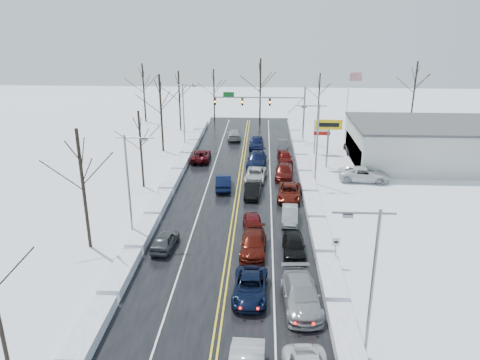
# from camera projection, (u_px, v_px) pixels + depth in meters

# --- Properties ---
(ground) EXTENTS (160.00, 160.00, 0.00)m
(ground) POSITION_uv_depth(u_px,v_px,m) (234.00, 219.00, 43.65)
(ground) COLOR white
(ground) RESTS_ON ground
(road_surface) EXTENTS (14.00, 84.00, 0.01)m
(road_surface) POSITION_uv_depth(u_px,v_px,m) (235.00, 211.00, 45.53)
(road_surface) COLOR black
(road_surface) RESTS_ON ground
(snow_bank_left) EXTENTS (1.59, 72.00, 0.80)m
(snow_bank_left) POSITION_uv_depth(u_px,v_px,m) (158.00, 209.00, 45.89)
(snow_bank_left) COLOR white
(snow_bank_left) RESTS_ON ground
(snow_bank_right) EXTENTS (1.59, 72.00, 0.80)m
(snow_bank_right) POSITION_uv_depth(u_px,v_px,m) (314.00, 212.00, 45.17)
(snow_bank_right) COLOR white
(snow_bank_right) RESTS_ON ground
(traffic_signal_mast) EXTENTS (13.28, 0.39, 8.00)m
(traffic_signal_mast) POSITION_uv_depth(u_px,v_px,m) (269.00, 105.00, 67.90)
(traffic_signal_mast) COLOR slate
(traffic_signal_mast) RESTS_ON ground
(tires_plus_sign) EXTENTS (3.20, 0.34, 6.00)m
(tires_plus_sign) POSITION_uv_depth(u_px,v_px,m) (329.00, 128.00, 56.47)
(tires_plus_sign) COLOR slate
(tires_plus_sign) RESTS_ON ground
(used_vehicles_sign) EXTENTS (2.20, 0.22, 4.65)m
(used_vehicles_sign) POSITION_uv_depth(u_px,v_px,m) (322.00, 130.00, 62.68)
(used_vehicles_sign) COLOR slate
(used_vehicles_sign) RESTS_ON ground
(speed_limit_sign) EXTENTS (0.55, 0.09, 2.35)m
(speed_limit_sign) POSITION_uv_depth(u_px,v_px,m) (336.00, 246.00, 35.20)
(speed_limit_sign) COLOR slate
(speed_limit_sign) RESTS_ON ground
(flagpole) EXTENTS (1.87, 1.20, 10.00)m
(flagpole) POSITION_uv_depth(u_px,v_px,m) (349.00, 100.00, 69.08)
(flagpole) COLOR silver
(flagpole) RESTS_ON ground
(dealership_building) EXTENTS (20.40, 12.40, 5.30)m
(dealership_building) POSITION_uv_depth(u_px,v_px,m) (434.00, 144.00, 58.51)
(dealership_building) COLOR beige
(dealership_building) RESTS_ON ground
(streetlight_se) EXTENTS (3.20, 0.25, 9.00)m
(streetlight_se) POSITION_uv_depth(u_px,v_px,m) (370.00, 274.00, 24.55)
(streetlight_se) COLOR slate
(streetlight_se) RESTS_ON ground
(streetlight_ne) EXTENTS (3.20, 0.25, 9.00)m
(streetlight_ne) POSITION_uv_depth(u_px,v_px,m) (316.00, 138.00, 50.84)
(streetlight_ne) COLOR slate
(streetlight_ne) RESTS_ON ground
(streetlight_sw) EXTENTS (3.20, 0.25, 9.00)m
(streetlight_sw) POSITION_uv_depth(u_px,v_px,m) (130.00, 179.00, 38.48)
(streetlight_sw) COLOR slate
(streetlight_sw) RESTS_ON ground
(streetlight_nw) EXTENTS (3.20, 0.25, 9.00)m
(streetlight_nw) POSITION_uv_depth(u_px,v_px,m) (185.00, 110.00, 64.76)
(streetlight_nw) COLOR slate
(streetlight_nw) RESTS_ON ground
(tree_left_b) EXTENTS (4.00, 4.00, 10.00)m
(tree_left_b) POSITION_uv_depth(u_px,v_px,m) (81.00, 166.00, 36.18)
(tree_left_b) COLOR #2D231C
(tree_left_b) RESTS_ON ground
(tree_left_c) EXTENTS (3.40, 3.40, 8.50)m
(tree_left_c) POSITION_uv_depth(u_px,v_px,m) (140.00, 135.00, 49.63)
(tree_left_c) COLOR #2D231C
(tree_left_c) RESTS_ON ground
(tree_left_d) EXTENTS (4.20, 4.20, 10.50)m
(tree_left_d) POSITION_uv_depth(u_px,v_px,m) (160.00, 98.00, 62.33)
(tree_left_d) COLOR #2D231C
(tree_left_d) RESTS_ON ground
(tree_left_e) EXTENTS (3.80, 3.80, 9.50)m
(tree_left_e) POSITION_uv_depth(u_px,v_px,m) (179.00, 89.00, 73.81)
(tree_left_e) COLOR #2D231C
(tree_left_e) RESTS_ON ground
(tree_far_a) EXTENTS (4.00, 4.00, 10.00)m
(tree_far_a) POSITION_uv_depth(u_px,v_px,m) (143.00, 81.00, 79.67)
(tree_far_a) COLOR #2D231C
(tree_far_a) RESTS_ON ground
(tree_far_b) EXTENTS (3.60, 3.60, 9.00)m
(tree_far_b) POSITION_uv_depth(u_px,v_px,m) (214.00, 85.00, 80.28)
(tree_far_b) COLOR #2D231C
(tree_far_b) RESTS_ON ground
(tree_far_c) EXTENTS (4.40, 4.40, 11.00)m
(tree_far_c) POSITION_uv_depth(u_px,v_px,m) (260.00, 79.00, 77.55)
(tree_far_c) COLOR #2D231C
(tree_far_c) RESTS_ON ground
(tree_far_d) EXTENTS (3.40, 3.40, 8.50)m
(tree_far_d) POSITION_uv_depth(u_px,v_px,m) (319.00, 88.00, 79.08)
(tree_far_d) COLOR #2D231C
(tree_far_d) RESTS_ON ground
(tree_far_e) EXTENTS (4.20, 4.20, 10.50)m
(tree_far_e) POSITION_uv_depth(u_px,v_px,m) (416.00, 80.00, 78.32)
(tree_far_e) COLOR #2D231C
(tree_far_e) RESTS_ON ground
(queued_car_2) EXTENTS (2.43, 5.07, 1.40)m
(queued_car_2) POSITION_uv_depth(u_px,v_px,m) (250.00, 296.00, 31.94)
(queued_car_2) COLOR black
(queued_car_2) RESTS_ON ground
(queued_car_3) EXTENTS (2.22, 5.09, 1.46)m
(queued_car_3) POSITION_uv_depth(u_px,v_px,m) (253.00, 252.00, 37.73)
(queued_car_3) COLOR #4A1009
(queued_car_3) RESTS_ON ground
(queued_car_4) EXTENTS (2.10, 4.33, 1.42)m
(queued_car_4) POSITION_uv_depth(u_px,v_px,m) (253.00, 232.00, 41.13)
(queued_car_4) COLOR #520A0E
(queued_car_4) RESTS_ON ground
(queued_car_5) EXTENTS (1.83, 4.52, 1.46)m
(queued_car_5) POSITION_uv_depth(u_px,v_px,m) (253.00, 196.00, 49.17)
(queued_car_5) COLOR black
(queued_car_5) RESTS_ON ground
(queued_car_6) EXTENTS (2.69, 5.06, 1.35)m
(queued_car_6) POSITION_uv_depth(u_px,v_px,m) (255.00, 180.00, 53.65)
(queued_car_6) COLOR #BABBBD
(queued_car_6) RESTS_ON ground
(queued_car_7) EXTENTS (2.67, 5.77, 1.63)m
(queued_car_7) POSITION_uv_depth(u_px,v_px,m) (257.00, 166.00, 58.76)
(queued_car_7) COLOR black
(queued_car_7) RESTS_ON ground
(queued_car_8) EXTENTS (2.11, 4.86, 1.63)m
(queued_car_8) POSITION_uv_depth(u_px,v_px,m) (256.00, 148.00, 66.32)
(queued_car_8) COLOR #0B1133
(queued_car_8) RESTS_ON ground
(queued_car_11) EXTENTS (2.77, 5.92, 1.67)m
(queued_car_11) POSITION_uv_depth(u_px,v_px,m) (300.00, 306.00, 30.87)
(queued_car_11) COLOR gray
(queued_car_11) RESTS_ON ground
(queued_car_12) EXTENTS (1.79, 4.42, 1.51)m
(queued_car_12) POSITION_uv_depth(u_px,v_px,m) (294.00, 254.00, 37.45)
(queued_car_12) COLOR black
(queued_car_12) RESTS_ON ground
(queued_car_13) EXTENTS (1.68, 4.18, 1.35)m
(queued_car_13) POSITION_uv_depth(u_px,v_px,m) (290.00, 221.00, 43.21)
(queued_car_13) COLOR gray
(queued_car_13) RESTS_ON ground
(queued_car_14) EXTENTS (2.80, 5.29, 1.42)m
(queued_car_14) POSITION_uv_depth(u_px,v_px,m) (289.00, 198.00, 48.51)
(queued_car_14) COLOR #4F120A
(queued_car_14) RESTS_ON ground
(queued_car_15) EXTENTS (2.42, 5.15, 1.45)m
(queued_car_15) POSITION_uv_depth(u_px,v_px,m) (284.00, 177.00, 54.63)
(queued_car_15) COLOR #470C09
(queued_car_15) RESTS_ON ground
(queued_car_16) EXTENTS (2.01, 4.46, 1.49)m
(queued_car_16) POSITION_uv_depth(u_px,v_px,m) (285.00, 162.00, 59.99)
(queued_car_16) COLOR #520B0A
(queued_car_16) RESTS_ON ground
(queued_car_17) EXTENTS (1.65, 4.10, 1.33)m
(queued_car_17) POSITION_uv_depth(u_px,v_px,m) (283.00, 150.00, 65.50)
(queued_car_17) COLOR #3D4042
(queued_car_17) RESTS_ON ground
(oncoming_car_0) EXTENTS (1.96, 4.80, 1.55)m
(oncoming_car_0) POSITION_uv_depth(u_px,v_px,m) (224.00, 188.00, 51.29)
(oncoming_car_0) COLOR black
(oncoming_car_0) RESTS_ON ground
(oncoming_car_1) EXTENTS (2.44, 5.08, 1.40)m
(oncoming_car_1) POSITION_uv_depth(u_px,v_px,m) (201.00, 160.00, 60.79)
(oncoming_car_1) COLOR #45090E
(oncoming_car_1) RESTS_ON ground
(oncoming_car_2) EXTENTS (2.41, 5.11, 1.44)m
(oncoming_car_2) POSITION_uv_depth(u_px,v_px,m) (234.00, 139.00, 70.99)
(oncoming_car_2) COLOR #93959A
(oncoming_car_2) RESTS_ON ground
(oncoming_car_3) EXTENTS (2.02, 4.19, 1.38)m
(oncoming_car_3) POSITION_uv_depth(u_px,v_px,m) (165.00, 248.00, 38.40)
(oncoming_car_3) COLOR #3F4244
(oncoming_car_3) RESTS_ON ground
(parked_car_0) EXTENTS (5.98, 3.21, 1.59)m
(parked_car_0) POSITION_uv_depth(u_px,v_px,m) (364.00, 181.00, 53.50)
(parked_car_0) COLOR silver
(parked_car_0) RESTS_ON ground
(parked_car_1) EXTENTS (2.84, 6.06, 1.71)m
(parked_car_1) POSITION_uv_depth(u_px,v_px,m) (377.00, 165.00, 59.15)
(parked_car_1) COLOR #3B3D40
(parked_car_1) RESTS_ON ground
(parked_car_2) EXTENTS (2.06, 5.03, 1.71)m
(parked_car_2) POSITION_uv_depth(u_px,v_px,m) (352.00, 153.00, 63.98)
(parked_car_2) COLOR black
(parked_car_2) RESTS_ON ground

